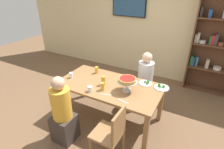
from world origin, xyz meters
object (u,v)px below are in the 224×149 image
at_px(television, 129,6).
at_px(water_glass_clear_near, 71,75).
at_px(salad_plate_near_diner, 146,83).
at_px(bookshelf, 219,45).
at_px(beer_glass_amber_tall, 97,70).
at_px(dining_table, 109,89).
at_px(salad_plate_far_diner, 161,87).
at_px(diner_far_right, 145,83).
at_px(beer_glass_amber_short, 102,86).
at_px(beer_glass_amber_spare, 103,81).
at_px(chair_near_right, 111,132).
at_px(diner_near_left, 63,115).
at_px(cutlery_knife_near, 106,94).
at_px(cutlery_fork_near, 123,101).
at_px(deep_dish_pizza_stand, 127,81).
at_px(water_glass_clear_far, 90,89).

relative_size(television, water_glass_clear_near, 8.84).
distance_m(salad_plate_near_diner, water_glass_clear_near, 1.37).
xyz_separation_m(bookshelf, beer_glass_amber_tall, (-2.00, -1.75, -0.32)).
bearing_deg(dining_table, salad_plate_far_diner, 21.22).
relative_size(television, diner_far_right, 0.79).
bearing_deg(water_glass_clear_near, beer_glass_amber_short, -6.88).
relative_size(diner_far_right, beer_glass_amber_short, 8.56).
xyz_separation_m(television, beer_glass_amber_spare, (0.52, -2.16, -0.97)).
bearing_deg(salad_plate_far_diner, chair_near_right, -109.60).
xyz_separation_m(diner_near_left, diner_far_right, (0.79, 1.54, 0.00)).
bearing_deg(salad_plate_far_diner, television, 128.67).
relative_size(dining_table, diner_near_left, 1.56).
distance_m(television, diner_far_right, 2.12).
distance_m(diner_far_right, cutlery_knife_near, 1.13).
bearing_deg(salad_plate_near_diner, television, 123.05).
xyz_separation_m(beer_glass_amber_spare, cutlery_fork_near, (0.51, -0.28, -0.08)).
distance_m(diner_far_right, deep_dish_pizza_stand, 0.91).
bearing_deg(water_glass_clear_near, television, 86.53).
bearing_deg(beer_glass_amber_spare, bookshelf, 51.46).
bearing_deg(television, beer_glass_amber_short, -75.52).
distance_m(dining_table, water_glass_clear_near, 0.76).
distance_m(chair_near_right, deep_dish_pizza_stand, 0.83).
height_order(chair_near_right, cutlery_knife_near, chair_near_right).
height_order(beer_glass_amber_short, beer_glass_amber_spare, beer_glass_amber_spare).
bearing_deg(deep_dish_pizza_stand, bookshelf, 59.38).
bearing_deg(cutlery_fork_near, beer_glass_amber_short, 172.25).
bearing_deg(water_glass_clear_far, deep_dish_pizza_stand, 30.24).
relative_size(salad_plate_near_diner, beer_glass_amber_tall, 1.76).
relative_size(diner_near_left, beer_glass_amber_spare, 7.09).
height_order(dining_table, diner_near_left, diner_near_left).
distance_m(water_glass_clear_far, cutlery_knife_near, 0.28).
bearing_deg(cutlery_fork_near, chair_near_right, -78.44).
bearing_deg(water_glass_clear_far, water_glass_clear_near, 158.88).
relative_size(dining_table, beer_glass_amber_spare, 11.07).
xyz_separation_m(salad_plate_far_diner, beer_glass_amber_tall, (-1.25, -0.05, 0.05)).
bearing_deg(television, chair_near_right, -69.66).
bearing_deg(beer_glass_amber_spare, diner_near_left, -113.05).
bearing_deg(television, water_glass_clear_far, -79.79).
xyz_separation_m(dining_table, cutlery_fork_near, (0.43, -0.33, 0.09)).
relative_size(deep_dish_pizza_stand, beer_glass_amber_spare, 1.95).
relative_size(bookshelf, beer_glass_amber_short, 16.46).
xyz_separation_m(diner_near_left, beer_glass_amber_tall, (-0.04, 1.05, 0.31)).
bearing_deg(salad_plate_near_diner, cutlery_fork_near, -100.53).
bearing_deg(beer_glass_amber_tall, diner_near_left, -87.80).
bearing_deg(deep_dish_pizza_stand, diner_far_right, 86.68).
distance_m(bookshelf, beer_glass_amber_short, 2.74).
relative_size(deep_dish_pizza_stand, beer_glass_amber_short, 2.35).
bearing_deg(cutlery_fork_near, deep_dish_pizza_stand, 112.99).
xyz_separation_m(salad_plate_far_diner, water_glass_clear_far, (-0.99, -0.66, 0.03)).
distance_m(diner_far_right, cutlery_fork_near, 1.12).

